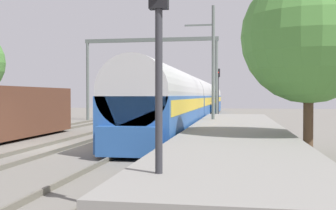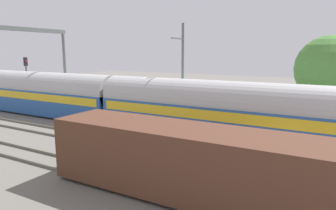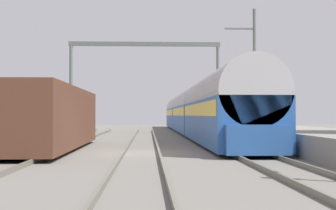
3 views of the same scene
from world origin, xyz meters
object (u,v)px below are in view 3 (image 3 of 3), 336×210
(passenger_train, at_px, (194,111))
(catenary_gantry, at_px, (145,68))
(freight_car, at_px, (50,118))
(person_crossing, at_px, (213,122))
(railway_signal_far, at_px, (209,97))

(passenger_train, xyz_separation_m, catenary_gantry, (-4.26, -0.59, 3.69))
(freight_car, height_order, person_crossing, freight_car)
(freight_car, height_order, railway_signal_far, railway_signal_far)
(passenger_train, relative_size, railway_signal_far, 9.37)
(passenger_train, bearing_deg, catenary_gantry, -172.09)
(freight_car, xyz_separation_m, railway_signal_far, (10.45, 24.49, 1.88))
(passenger_train, height_order, catenary_gantry, catenary_gantry)
(passenger_train, relative_size, person_crossing, 28.44)
(passenger_train, xyz_separation_m, freight_car, (-8.53, -19.38, -0.50))
(passenger_train, distance_m, railway_signal_far, 5.63)
(freight_car, relative_size, person_crossing, 7.51)
(passenger_train, distance_m, freight_car, 21.18)
(passenger_train, xyz_separation_m, person_crossing, (1.55, -0.85, -0.94))
(freight_car, bearing_deg, catenary_gantry, 77.21)
(freight_car, height_order, catenary_gantry, catenary_gantry)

